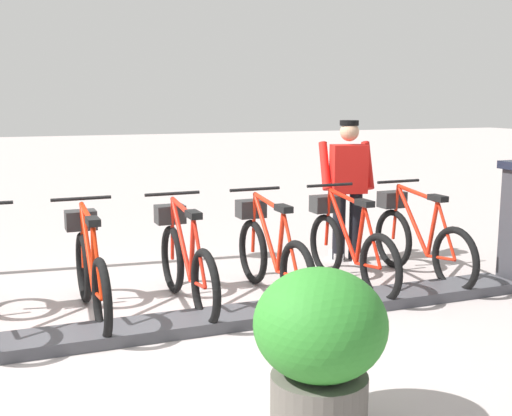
{
  "coord_description": "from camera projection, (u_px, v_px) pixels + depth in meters",
  "views": [
    {
      "loc": [
        -4.91,
        0.79,
        1.9
      ],
      "look_at": [
        0.5,
        -1.31,
        0.9
      ],
      "focal_mm": 44.44,
      "sensor_mm": 36.0,
      "label": 1
    }
  ],
  "objects": [
    {
      "name": "ground_plane",
      "position": [
        128.0,
        337.0,
        5.12
      ],
      "size": [
        60.0,
        60.0,
        0.0
      ],
      "primitive_type": "plane",
      "color": "#AFA29F"
    },
    {
      "name": "dock_rail_base",
      "position": [
        127.0,
        331.0,
        5.11
      ],
      "size": [
        0.44,
        7.64,
        0.1
      ],
      "primitive_type": "cube",
      "color": "#47474C",
      "rests_on": "ground"
    },
    {
      "name": "bike_docked_0",
      "position": [
        418.0,
        239.0,
        6.77
      ],
      "size": [
        1.72,
        0.54,
        1.02
      ],
      "color": "black",
      "rests_on": "ground"
    },
    {
      "name": "bike_docked_1",
      "position": [
        348.0,
        245.0,
        6.46
      ],
      "size": [
        1.72,
        0.54,
        1.02
      ],
      "color": "black",
      "rests_on": "ground"
    },
    {
      "name": "bike_docked_2",
      "position": [
        270.0,
        252.0,
        6.16
      ],
      "size": [
        1.72,
        0.54,
        1.02
      ],
      "color": "black",
      "rests_on": "ground"
    },
    {
      "name": "bike_docked_3",
      "position": [
        185.0,
        260.0,
        5.85
      ],
      "size": [
        1.72,
        0.54,
        1.02
      ],
      "color": "black",
      "rests_on": "ground"
    },
    {
      "name": "bike_docked_4",
      "position": [
        90.0,
        269.0,
        5.54
      ],
      "size": [
        1.72,
        0.54,
        1.02
      ],
      "color": "black",
      "rests_on": "ground"
    },
    {
      "name": "worker_near_rack",
      "position": [
        348.0,
        185.0,
        7.41
      ],
      "size": [
        0.56,
        0.68,
        1.66
      ],
      "color": "white",
      "rests_on": "ground"
    },
    {
      "name": "planter_bush",
      "position": [
        320.0,
        343.0,
        3.57
      ],
      "size": [
        0.76,
        0.76,
        0.97
      ],
      "color": "#59544C",
      "rests_on": "ground"
    }
  ]
}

